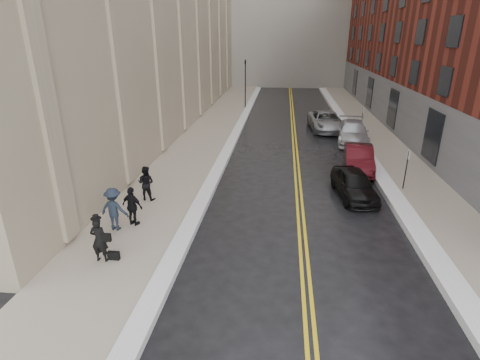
% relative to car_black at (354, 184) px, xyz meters
% --- Properties ---
extents(ground, '(160.00, 160.00, 0.00)m').
position_rel_car_black_xyz_m(ground, '(-5.20, -6.98, -0.70)').
color(ground, black).
rests_on(ground, ground).
extents(sidewalk_left, '(4.00, 64.00, 0.15)m').
position_rel_car_black_xyz_m(sidewalk_left, '(-9.70, 9.02, -0.62)').
color(sidewalk_left, gray).
rests_on(sidewalk_left, ground).
extents(sidewalk_right, '(3.00, 64.00, 0.15)m').
position_rel_car_black_xyz_m(sidewalk_right, '(3.80, 9.02, -0.62)').
color(sidewalk_right, gray).
rests_on(sidewalk_right, ground).
extents(lane_stripe_a, '(0.12, 64.00, 0.01)m').
position_rel_car_black_xyz_m(lane_stripe_a, '(-2.82, 9.02, -0.69)').
color(lane_stripe_a, gold).
rests_on(lane_stripe_a, ground).
extents(lane_stripe_b, '(0.12, 64.00, 0.01)m').
position_rel_car_black_xyz_m(lane_stripe_b, '(-2.58, 9.02, -0.69)').
color(lane_stripe_b, gold).
rests_on(lane_stripe_b, ground).
extents(snow_ridge_left, '(0.70, 60.80, 0.26)m').
position_rel_car_black_xyz_m(snow_ridge_left, '(-7.40, 9.02, -0.57)').
color(snow_ridge_left, white).
rests_on(snow_ridge_left, ground).
extents(snow_ridge_right, '(0.85, 60.80, 0.30)m').
position_rel_car_black_xyz_m(snow_ridge_right, '(1.95, 9.02, -0.55)').
color(snow_ridge_right, white).
rests_on(snow_ridge_right, ground).
extents(traffic_signal, '(0.18, 0.15, 5.20)m').
position_rel_car_black_xyz_m(traffic_signal, '(-7.80, 23.02, 2.39)').
color(traffic_signal, black).
rests_on(traffic_signal, ground).
extents(parking_sign_near, '(0.06, 0.35, 2.23)m').
position_rel_car_black_xyz_m(parking_sign_near, '(2.70, 1.02, 0.66)').
color(parking_sign_near, black).
rests_on(parking_sign_near, ground).
extents(parking_sign_far, '(0.06, 0.35, 2.23)m').
position_rel_car_black_xyz_m(parking_sign_far, '(2.70, 13.02, 0.66)').
color(parking_sign_far, black).
rests_on(parking_sign_far, ground).
extents(car_black, '(2.17, 4.26, 1.39)m').
position_rel_car_black_xyz_m(car_black, '(0.00, 0.00, 0.00)').
color(car_black, black).
rests_on(car_black, ground).
extents(car_maroon, '(2.01, 4.62, 1.48)m').
position_rel_car_black_xyz_m(car_maroon, '(0.93, 4.14, 0.04)').
color(car_maroon, '#3E0B10').
rests_on(car_maroon, ground).
extents(car_silver_near, '(2.71, 5.58, 1.57)m').
position_rel_car_black_xyz_m(car_silver_near, '(1.60, 10.46, 0.09)').
color(car_silver_near, '#B6B8BF').
rests_on(car_silver_near, ground).
extents(car_silver_far, '(3.08, 5.86, 1.57)m').
position_rel_car_black_xyz_m(car_silver_far, '(0.00, 14.19, 0.09)').
color(car_silver_far, '#92949A').
rests_on(car_silver_far, ground).
extents(pedestrian_main, '(0.61, 0.40, 1.67)m').
position_rel_car_black_xyz_m(pedestrian_main, '(-9.89, -7.10, 0.29)').
color(pedestrian_main, black).
rests_on(pedestrian_main, sidewalk_left).
extents(pedestrian_a, '(0.90, 0.75, 1.69)m').
position_rel_car_black_xyz_m(pedestrian_a, '(-10.09, -1.79, 0.30)').
color(pedestrian_a, black).
rests_on(pedestrian_a, sidewalk_left).
extents(pedestrian_b, '(1.24, 0.80, 1.82)m').
position_rel_car_black_xyz_m(pedestrian_b, '(-10.34, -4.83, 0.36)').
color(pedestrian_b, '#1A222F').
rests_on(pedestrian_b, sidewalk_left).
extents(pedestrian_c, '(1.08, 0.71, 1.70)m').
position_rel_car_black_xyz_m(pedestrian_c, '(-9.75, -4.38, 0.31)').
color(pedestrian_c, black).
rests_on(pedestrian_c, sidewalk_left).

